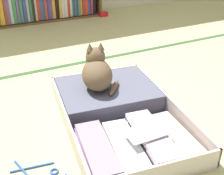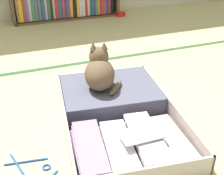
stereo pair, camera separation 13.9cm
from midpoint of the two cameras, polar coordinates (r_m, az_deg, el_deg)
The scene contains 6 objects.
ground_plane at distance 1.63m, azimuth 2.88°, elevation -8.26°, with size 10.00×10.00×0.00m, color #BAB97C.
tatami_border at distance 2.39m, azimuth -5.99°, elevation 4.43°, with size 4.80×0.05×0.00m.
open_suitcase at distance 1.70m, azimuth 3.09°, elevation -4.48°, with size 0.72×1.02×0.12m.
black_cat at distance 1.76m, azimuth -0.13°, elevation 3.08°, with size 0.27×0.29×0.27m.
clothes_hanger at distance 1.41m, azimuth -12.22°, elevation -15.99°, with size 0.23×0.35×0.01m.
small_red_pouch at distance 3.71m, azimuth 2.76°, elevation 13.92°, with size 0.10×0.07×0.05m.
Camera 2 is at (-0.47, -1.21, 0.98)m, focal length 47.47 mm.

